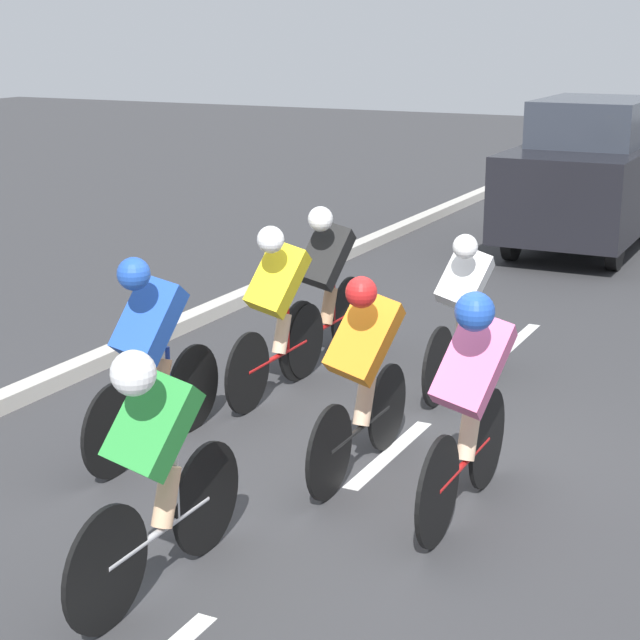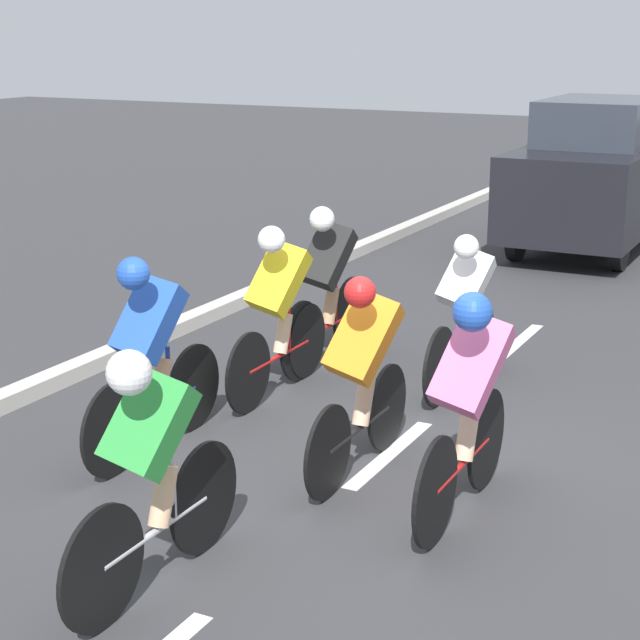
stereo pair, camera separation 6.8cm
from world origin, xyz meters
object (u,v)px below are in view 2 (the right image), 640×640
at_px(cyclist_pink, 468,398).
at_px(support_car, 594,175).
at_px(cyclist_white, 464,308).
at_px(cyclist_blue, 150,350).
at_px(cyclist_orange, 362,370).
at_px(cyclist_green, 150,462).
at_px(cyclist_black, 327,283).
at_px(cyclist_yellow, 278,306).

distance_m(cyclist_pink, support_car, 9.02).
xyz_separation_m(cyclist_white, cyclist_blue, (1.51, 2.39, 0.08)).
relative_size(cyclist_orange, support_car, 0.42).
xyz_separation_m(cyclist_orange, support_car, (0.45, -8.60, 0.25)).
bearing_deg(cyclist_green, cyclist_black, -76.34).
distance_m(cyclist_orange, cyclist_green, 1.99).
height_order(cyclist_black, support_car, support_car).
height_order(cyclist_green, cyclist_blue, cyclist_blue).
distance_m(cyclist_pink, cyclist_blue, 2.38).
relative_size(cyclist_orange, cyclist_green, 0.99).
xyz_separation_m(cyclist_white, cyclist_black, (1.33, -0.06, 0.06)).
bearing_deg(cyclist_pink, cyclist_blue, 0.43).
distance_m(cyclist_green, cyclist_yellow, 3.30).
xyz_separation_m(cyclist_black, cyclist_blue, (0.18, 2.45, 0.02)).
relative_size(cyclist_white, cyclist_yellow, 1.02).
height_order(cyclist_green, cyclist_yellow, cyclist_yellow).
xyz_separation_m(cyclist_orange, cyclist_black, (1.33, -2.11, 0.01)).
xyz_separation_m(cyclist_green, support_car, (0.12, -10.57, 0.25)).
bearing_deg(cyclist_black, cyclist_white, 177.45).
xyz_separation_m(cyclist_black, cyclist_green, (-0.99, 4.08, -0.00)).
bearing_deg(cyclist_white, cyclist_yellow, 33.46).
height_order(cyclist_black, cyclist_green, cyclist_black).
xyz_separation_m(cyclist_pink, support_car, (1.33, -8.92, 0.21)).
bearing_deg(cyclist_orange, cyclist_yellow, -42.09).
distance_m(cyclist_white, cyclist_pink, 2.53).
height_order(cyclist_orange, support_car, support_car).
height_order(cyclist_white, cyclist_green, cyclist_green).
bearing_deg(cyclist_pink, cyclist_green, 53.67).
height_order(cyclist_orange, cyclist_blue, cyclist_blue).
bearing_deg(cyclist_blue, support_car, -96.69).
bearing_deg(support_car, cyclist_orange, 93.03).
height_order(cyclist_orange, cyclist_green, cyclist_orange).
bearing_deg(cyclist_green, cyclist_yellow, -72.79).
xyz_separation_m(cyclist_green, cyclist_blue, (1.17, -1.62, 0.02)).
bearing_deg(cyclist_orange, cyclist_white, -90.06).
distance_m(cyclist_green, support_car, 10.57).
relative_size(cyclist_black, cyclist_blue, 1.03).
bearing_deg(cyclist_yellow, cyclist_black, -89.04).
xyz_separation_m(cyclist_orange, cyclist_green, (0.34, 1.97, 0.01)).
xyz_separation_m(cyclist_white, cyclist_yellow, (1.31, 0.87, 0.06)).
distance_m(cyclist_pink, cyclist_orange, 0.93).
xyz_separation_m(cyclist_white, cyclist_green, (0.34, 4.02, 0.06)).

